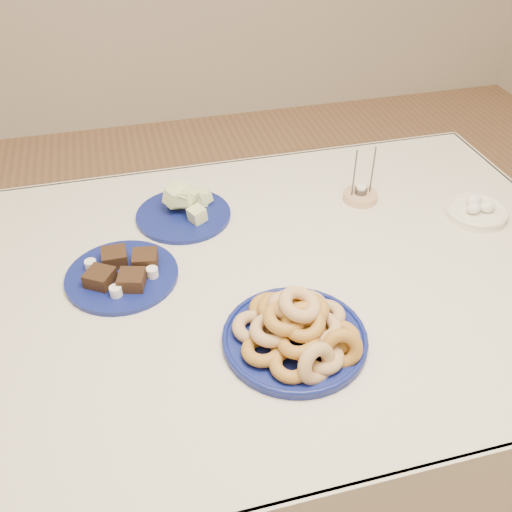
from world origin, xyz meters
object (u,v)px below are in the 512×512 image
object	(u,v)px
egg_bowl	(476,211)
dining_table	(251,309)
donut_platter	(297,331)
candle_holder	(360,195)
melon_plate	(185,208)
brownie_plate	(122,273)

from	to	relation	value
egg_bowl	dining_table	bearing A→B (deg)	-172.19
dining_table	donut_platter	world-z (taller)	donut_platter
dining_table	egg_bowl	size ratio (longest dim) A/B	9.45
dining_table	donut_platter	distance (m)	0.27
donut_platter	candle_holder	bearing A→B (deg)	54.37
melon_plate	dining_table	bearing A→B (deg)	-69.50
brownie_plate	egg_bowl	size ratio (longest dim) A/B	1.73
melon_plate	egg_bowl	xyz separation A→B (m)	(0.75, -0.20, -0.01)
dining_table	melon_plate	bearing A→B (deg)	110.50
melon_plate	brownie_plate	world-z (taller)	melon_plate
melon_plate	candle_holder	bearing A→B (deg)	-5.45
donut_platter	egg_bowl	xyz separation A→B (m)	(0.61, 0.32, -0.02)
donut_platter	melon_plate	world-z (taller)	donut_platter
egg_bowl	melon_plate	bearing A→B (deg)	165.06
egg_bowl	donut_platter	bearing A→B (deg)	-152.35
candle_holder	dining_table	bearing A→B (deg)	-147.21
donut_platter	egg_bowl	world-z (taller)	donut_platter
dining_table	candle_holder	bearing A→B (deg)	32.79
candle_holder	melon_plate	bearing A→B (deg)	174.55
donut_platter	melon_plate	size ratio (longest dim) A/B	1.12
dining_table	candle_holder	world-z (taller)	candle_holder
donut_platter	egg_bowl	size ratio (longest dim) A/B	2.00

